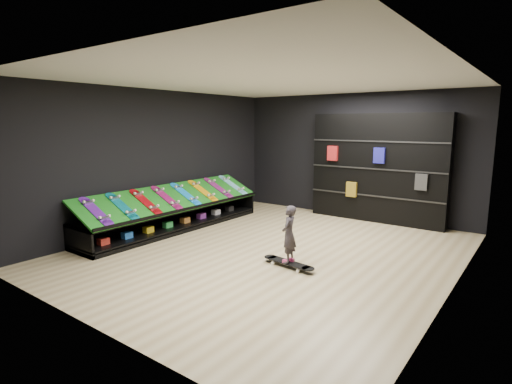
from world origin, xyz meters
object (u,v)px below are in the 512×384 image
Objects in this scene: back_shelving at (377,168)px; floor_skateboard at (288,264)px; child at (289,245)px; display_rack at (175,218)px.

floor_skateboard is (-0.00, -3.87, -1.21)m from back_shelving.
display_rack is at bearing -112.68° from child.
display_rack is 1.44× the size of back_shelving.
back_shelving is 3.97m from child.
child is (-0.00, -3.87, -0.89)m from back_shelving.
child is at bearing -9.58° from display_rack.
floor_skateboard is at bearing -9.58° from display_rack.
child is (0.00, 0.00, 0.32)m from floor_skateboard.
display_rack reaches higher than floor_skateboard.
child reaches higher than floor_skateboard.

